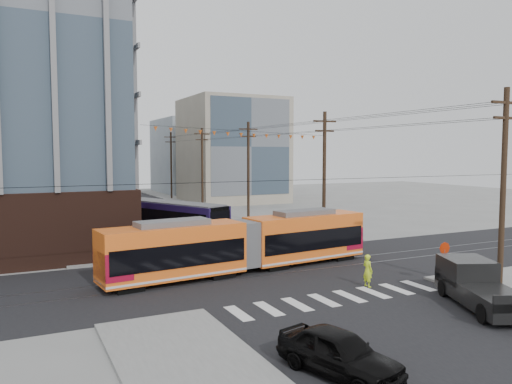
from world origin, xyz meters
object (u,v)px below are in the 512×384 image
(city_bus, at_px, (170,220))
(black_sedan, at_px, (339,352))
(pickup_truck, at_px, (483,287))
(streetcar, at_px, (244,244))

(city_bus, relative_size, black_sedan, 2.61)
(pickup_truck, bearing_deg, streetcar, 144.68)
(streetcar, distance_m, city_bus, 13.85)
(streetcar, bearing_deg, city_bus, 87.05)
(streetcar, xyz_separation_m, city_bus, (-0.83, 13.83, -0.05))
(streetcar, xyz_separation_m, pickup_truck, (7.24, -12.01, -0.71))
(streetcar, height_order, city_bus, streetcar)
(pickup_truck, relative_size, black_sedan, 1.34)
(pickup_truck, height_order, black_sedan, pickup_truck)
(pickup_truck, bearing_deg, black_sedan, -140.73)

